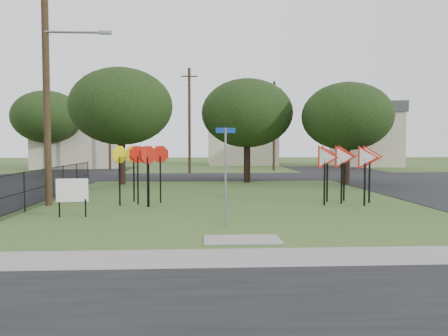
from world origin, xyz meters
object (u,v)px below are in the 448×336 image
(yield_sign_cluster, at_px, (345,160))
(info_board, at_px, (72,191))
(stop_sign_cluster, at_px, (141,161))
(street_name_sign, at_px, (226,170))

(yield_sign_cluster, bearing_deg, info_board, -164.26)
(stop_sign_cluster, distance_m, info_board, 3.73)
(street_name_sign, bearing_deg, info_board, 159.95)
(stop_sign_cluster, xyz_separation_m, yield_sign_cluster, (8.59, -0.06, 0.02))
(yield_sign_cluster, xyz_separation_m, info_board, (-10.55, -2.97, -0.97))
(street_name_sign, distance_m, stop_sign_cluster, 5.88)
(yield_sign_cluster, relative_size, info_board, 2.41)
(info_board, bearing_deg, yield_sign_cluster, 15.74)
(yield_sign_cluster, bearing_deg, street_name_sign, -137.89)
(street_name_sign, xyz_separation_m, stop_sign_cluster, (-3.22, 4.92, 0.11))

